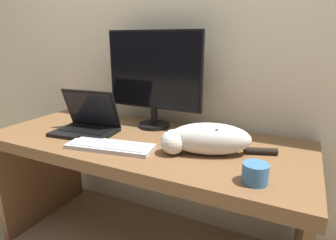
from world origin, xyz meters
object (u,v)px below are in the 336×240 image
object	(u,v)px
monitor	(154,76)
laptop	(87,124)
external_keyboard	(110,146)
coffee_mug	(255,173)
cat	(205,139)

from	to	relation	value
monitor	laptop	bearing A→B (deg)	-137.33
external_keyboard	coffee_mug	size ratio (longest dim) A/B	4.62
laptop	coffee_mug	xyz separation A→B (m)	(0.95, -0.18, -0.01)
monitor	cat	bearing A→B (deg)	-33.17
cat	coffee_mug	distance (m)	0.31
coffee_mug	monitor	bearing A→B (deg)	146.28
monitor	coffee_mug	distance (m)	0.84
laptop	cat	bearing A→B (deg)	-6.39
laptop	external_keyboard	distance (m)	0.30
external_keyboard	cat	bearing A→B (deg)	7.71
external_keyboard	cat	world-z (taller)	cat
laptop	external_keyboard	bearing A→B (deg)	-33.68
cat	coffee_mug	xyz separation A→B (m)	(0.25, -0.17, -0.04)
cat	laptop	bearing A→B (deg)	160.63
laptop	coffee_mug	bearing A→B (deg)	-16.76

